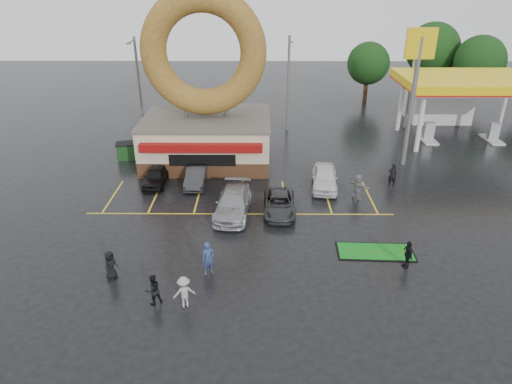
{
  "coord_description": "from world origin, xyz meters",
  "views": [
    {
      "loc": [
        1.25,
        -22.64,
        14.19
      ],
      "look_at": [
        1.07,
        2.14,
        2.2
      ],
      "focal_mm": 32.0,
      "sensor_mm": 36.0,
      "label": 1
    }
  ],
  "objects_px": {
    "shell_sign": "(416,73)",
    "car_dgrey": "(196,176)",
    "car_silver": "(233,203)",
    "person_cameraman": "(408,254)",
    "streetlight_right": "(412,80)",
    "car_black": "(156,176)",
    "donut_shop": "(206,107)",
    "person_blue": "(208,258)",
    "putting_green": "(375,252)",
    "dumpster": "(128,151)",
    "car_grey": "(279,204)",
    "streetlight_mid": "(288,82)",
    "car_white": "(325,178)",
    "gas_station": "(455,93)",
    "streetlight_left": "(139,84)"
  },
  "relations": [
    {
      "from": "donut_shop",
      "to": "car_white",
      "type": "bearing_deg",
      "value": -31.09
    },
    {
      "from": "shell_sign",
      "to": "car_dgrey",
      "type": "xyz_separation_m",
      "value": [
        -16.36,
        -4.0,
        -6.72
      ]
    },
    {
      "from": "car_black",
      "to": "car_silver",
      "type": "xyz_separation_m",
      "value": [
        5.96,
        -4.5,
        0.09
      ]
    },
    {
      "from": "car_dgrey",
      "to": "streetlight_left",
      "type": "bearing_deg",
      "value": 119.68
    },
    {
      "from": "gas_station",
      "to": "car_silver",
      "type": "relative_size",
      "value": 2.64
    },
    {
      "from": "car_grey",
      "to": "person_cameraman",
      "type": "distance_m",
      "value": 8.93
    },
    {
      "from": "car_black",
      "to": "dumpster",
      "type": "xyz_separation_m",
      "value": [
        -3.35,
        5.15,
        -0.01
      ]
    },
    {
      "from": "dumpster",
      "to": "car_grey",
      "type": "bearing_deg",
      "value": -49.88
    },
    {
      "from": "person_blue",
      "to": "streetlight_right",
      "type": "bearing_deg",
      "value": 32.35
    },
    {
      "from": "car_grey",
      "to": "putting_green",
      "type": "relative_size",
      "value": 1.0
    },
    {
      "from": "car_silver",
      "to": "person_cameraman",
      "type": "distance_m",
      "value": 11.2
    },
    {
      "from": "gas_station",
      "to": "car_black",
      "type": "height_order",
      "value": "gas_station"
    },
    {
      "from": "shell_sign",
      "to": "streetlight_mid",
      "type": "xyz_separation_m",
      "value": [
        -9.0,
        8.92,
        -2.6
      ]
    },
    {
      "from": "donut_shop",
      "to": "person_blue",
      "type": "relative_size",
      "value": 7.36
    },
    {
      "from": "car_black",
      "to": "person_blue",
      "type": "height_order",
      "value": "person_blue"
    },
    {
      "from": "car_silver",
      "to": "dumpster",
      "type": "xyz_separation_m",
      "value": [
        -9.31,
        9.65,
        -0.1
      ]
    },
    {
      "from": "car_dgrey",
      "to": "car_grey",
      "type": "relative_size",
      "value": 0.92
    },
    {
      "from": "car_black",
      "to": "car_dgrey",
      "type": "height_order",
      "value": "car_black"
    },
    {
      "from": "streetlight_right",
      "to": "putting_green",
      "type": "height_order",
      "value": "streetlight_right"
    },
    {
      "from": "donut_shop",
      "to": "car_grey",
      "type": "xyz_separation_m",
      "value": [
        5.58,
        -9.28,
        -3.86
      ]
    },
    {
      "from": "car_black",
      "to": "car_white",
      "type": "relative_size",
      "value": 0.86
    },
    {
      "from": "streetlight_right",
      "to": "car_black",
      "type": "xyz_separation_m",
      "value": [
        -22.37,
        -13.92,
        -4.12
      ]
    },
    {
      "from": "streetlight_mid",
      "to": "dumpster",
      "type": "relative_size",
      "value": 5.0
    },
    {
      "from": "streetlight_right",
      "to": "car_silver",
      "type": "bearing_deg",
      "value": -131.71
    },
    {
      "from": "shell_sign",
      "to": "car_silver",
      "type": "bearing_deg",
      "value": -147.64
    },
    {
      "from": "car_white",
      "to": "person_blue",
      "type": "relative_size",
      "value": 2.44
    },
    {
      "from": "putting_green",
      "to": "car_dgrey",
      "type": "bearing_deg",
      "value": 141.02
    },
    {
      "from": "person_cameraman",
      "to": "car_black",
      "type": "bearing_deg",
      "value": -130.83
    },
    {
      "from": "gas_station",
      "to": "dumpster",
      "type": "height_order",
      "value": "gas_station"
    },
    {
      "from": "car_silver",
      "to": "car_white",
      "type": "bearing_deg",
      "value": 37.39
    },
    {
      "from": "streetlight_right",
      "to": "car_black",
      "type": "bearing_deg",
      "value": -148.12
    },
    {
      "from": "car_white",
      "to": "donut_shop",
      "type": "bearing_deg",
      "value": 155.12
    },
    {
      "from": "donut_shop",
      "to": "streetlight_right",
      "type": "bearing_deg",
      "value": 25.21
    },
    {
      "from": "streetlight_mid",
      "to": "putting_green",
      "type": "bearing_deg",
      "value": -80.2
    },
    {
      "from": "car_black",
      "to": "car_silver",
      "type": "height_order",
      "value": "car_silver"
    },
    {
      "from": "car_grey",
      "to": "streetlight_mid",
      "type": "bearing_deg",
      "value": 86.32
    },
    {
      "from": "car_dgrey",
      "to": "person_blue",
      "type": "height_order",
      "value": "person_blue"
    },
    {
      "from": "person_blue",
      "to": "streetlight_left",
      "type": "bearing_deg",
      "value": 87.75
    },
    {
      "from": "shell_sign",
      "to": "person_blue",
      "type": "height_order",
      "value": "shell_sign"
    },
    {
      "from": "donut_shop",
      "to": "car_grey",
      "type": "relative_size",
      "value": 3.11
    },
    {
      "from": "donut_shop",
      "to": "shell_sign",
      "type": "xyz_separation_m",
      "value": [
        16.0,
        -0.97,
        2.91
      ]
    },
    {
      "from": "car_white",
      "to": "person_cameraman",
      "type": "distance_m",
      "value": 10.41
    },
    {
      "from": "car_white",
      "to": "car_silver",
      "type": "bearing_deg",
      "value": -141.59
    },
    {
      "from": "shell_sign",
      "to": "putting_green",
      "type": "xyz_separation_m",
      "value": [
        -5.21,
        -13.03,
        -7.34
      ]
    },
    {
      "from": "streetlight_left",
      "to": "person_blue",
      "type": "bearing_deg",
      "value": -69.36
    },
    {
      "from": "streetlight_mid",
      "to": "car_grey",
      "type": "xyz_separation_m",
      "value": [
        -1.42,
        -17.22,
        -4.18
      ]
    },
    {
      "from": "car_silver",
      "to": "person_cameraman",
      "type": "height_order",
      "value": "person_cameraman"
    },
    {
      "from": "dumpster",
      "to": "putting_green",
      "type": "distance_m",
      "value": 22.55
    },
    {
      "from": "shell_sign",
      "to": "person_blue",
      "type": "distance_m",
      "value": 21.79
    },
    {
      "from": "streetlight_right",
      "to": "car_black",
      "type": "height_order",
      "value": "streetlight_right"
    }
  ]
}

